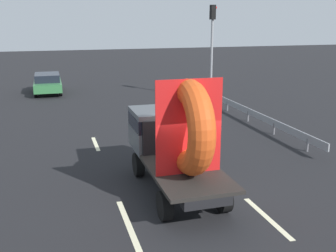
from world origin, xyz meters
name	(u,v)px	position (x,y,z in m)	size (l,w,h in m)	color
ground_plane	(192,195)	(0.00, 0.00, 0.00)	(120.00, 120.00, 0.00)	black
flatbed_truck	(174,136)	(-0.37, 0.63, 1.73)	(2.02, 5.19, 3.71)	black
distant_sedan	(48,83)	(-4.07, 19.30, 0.76)	(1.87, 4.36, 1.42)	black
traffic_light	(212,39)	(6.35, 13.96, 3.94)	(0.42, 0.36, 6.07)	gray
guardrail	(260,117)	(5.93, 6.49, 0.52)	(0.10, 10.34, 0.71)	gray
lane_dash_left_near	(128,224)	(-2.22, -1.26, 0.00)	(2.85, 0.16, 0.01)	beige
lane_dash_left_far	(96,144)	(-2.22, 6.08, 0.00)	(2.00, 0.16, 0.01)	beige
lane_dash_right_near	(267,218)	(1.48, -1.96, 0.00)	(2.47, 0.16, 0.01)	beige
lane_dash_right_far	(174,134)	(1.48, 6.61, 0.00)	(2.47, 0.16, 0.01)	beige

